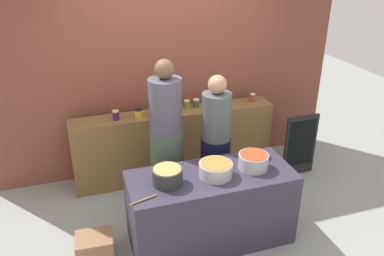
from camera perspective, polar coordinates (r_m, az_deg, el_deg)
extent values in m
plane|color=gray|center=(4.66, 1.36, -13.56)|extent=(12.00, 12.00, 0.00)
cube|color=brown|center=(5.21, -3.75, 9.45)|extent=(4.80, 0.12, 3.00)
cube|color=brown|center=(5.28, -2.49, -2.32)|extent=(2.70, 0.36, 0.95)
cube|color=#312D3F|center=(4.18, 2.78, -11.63)|extent=(1.70, 0.70, 0.82)
cylinder|color=#491A54|center=(4.90, -11.12, 1.78)|extent=(0.08, 0.08, 0.11)
cylinder|color=#D6C666|center=(4.87, -11.18, 2.44)|extent=(0.09, 0.09, 0.01)
cylinder|color=gold|center=(4.92, -7.89, 2.09)|extent=(0.09, 0.09, 0.10)
cylinder|color=black|center=(4.90, -7.93, 2.70)|extent=(0.09, 0.09, 0.01)
cylinder|color=olive|center=(4.97, -5.72, 2.46)|extent=(0.08, 0.08, 0.10)
cylinder|color=black|center=(4.95, -5.75, 3.07)|extent=(0.08, 0.08, 0.02)
cylinder|color=gold|center=(5.01, -4.58, 2.81)|extent=(0.08, 0.08, 0.12)
cylinder|color=silver|center=(4.98, -4.61, 3.53)|extent=(0.08, 0.08, 0.02)
cylinder|color=#DE610C|center=(5.06, -2.31, 3.14)|extent=(0.07, 0.07, 0.12)
cylinder|color=black|center=(5.03, -2.33, 3.87)|extent=(0.07, 0.07, 0.02)
cylinder|color=olive|center=(5.16, -0.77, 3.47)|extent=(0.08, 0.08, 0.10)
cylinder|color=#D6C666|center=(5.14, -0.78, 4.03)|extent=(0.08, 0.08, 0.01)
cylinder|color=#35532E|center=(5.20, 0.60, 3.62)|extent=(0.08, 0.08, 0.09)
cylinder|color=silver|center=(5.18, 0.60, 4.17)|extent=(0.09, 0.09, 0.01)
cylinder|color=olive|center=(5.25, 4.45, 3.83)|extent=(0.07, 0.07, 0.11)
cylinder|color=silver|center=(5.22, 4.47, 4.45)|extent=(0.08, 0.08, 0.01)
cylinder|color=#452253|center=(5.34, 5.21, 4.18)|extent=(0.09, 0.09, 0.11)
cylinder|color=#D6C666|center=(5.32, 5.23, 4.78)|extent=(0.09, 0.09, 0.01)
cylinder|color=#9A3D28|center=(5.45, 8.86, 4.38)|extent=(0.07, 0.07, 0.10)
cylinder|color=silver|center=(5.43, 8.90, 4.93)|extent=(0.08, 0.08, 0.01)
cylinder|color=#2D2D2D|center=(3.77, -3.62, -7.10)|extent=(0.30, 0.30, 0.16)
cylinder|color=tan|center=(3.73, -3.66, -6.01)|extent=(0.27, 0.27, 0.00)
cylinder|color=#B7B7BC|center=(3.90, 3.49, -6.12)|extent=(0.34, 0.34, 0.14)
cylinder|color=#B87132|center=(3.86, 3.52, -5.17)|extent=(0.31, 0.31, 0.00)
cylinder|color=#B7B7BC|center=(4.07, 8.99, -4.85)|extent=(0.31, 0.31, 0.16)
cylinder|color=#A03D1F|center=(4.03, 9.07, -3.83)|extent=(0.29, 0.29, 0.00)
cylinder|color=#9E703D|center=(3.60, -7.15, -10.44)|extent=(0.26, 0.09, 0.02)
cylinder|color=#485C49|center=(4.64, -3.62, -6.10)|extent=(0.38, 0.38, 1.01)
cylinder|color=#4E4C5A|center=(4.27, -3.92, 3.27)|extent=(0.37, 0.37, 0.62)
sphere|color=brown|center=(4.14, -4.09, 8.62)|extent=(0.21, 0.21, 0.21)
cylinder|color=black|center=(4.72, 3.37, -6.34)|extent=(0.35, 0.35, 0.90)
cylinder|color=#4B5454|center=(4.38, 3.60, 1.71)|extent=(0.34, 0.34, 0.55)
sphere|color=tan|center=(4.25, 3.74, 6.40)|extent=(0.21, 0.21, 0.21)
cube|color=#8F6746|center=(4.26, -14.07, -16.58)|extent=(0.39, 0.33, 0.26)
cube|color=black|center=(5.51, 15.59, -2.46)|extent=(0.47, 0.04, 0.88)
cube|color=black|center=(5.47, 15.75, -2.15)|extent=(0.40, 0.01, 0.67)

